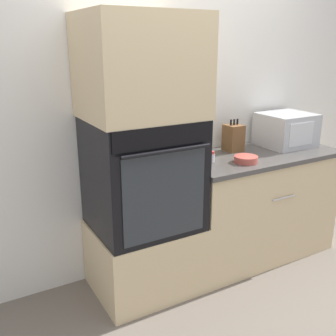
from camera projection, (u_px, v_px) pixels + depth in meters
ground_plane at (209, 293)px, 2.79m from camera, size 12.00×12.00×0.00m
wall_back at (165, 105)px, 2.93m from camera, size 8.00×0.05×2.50m
oven_cabinet_base at (145, 256)px, 2.80m from camera, size 0.71×0.60×0.49m
wall_oven at (143, 174)px, 2.61m from camera, size 0.69×0.64×0.75m
oven_cabinet_upper at (141, 67)px, 2.40m from camera, size 0.71×0.60×0.63m
counter_unit at (254, 204)px, 3.21m from camera, size 1.32×0.63×0.87m
microwave at (286, 130)px, 3.27m from camera, size 0.42×0.38×0.27m
knife_block at (233, 138)px, 3.11m from camera, size 0.13×0.14×0.25m
bowl at (246, 159)px, 2.83m from camera, size 0.17×0.17×0.05m
condiment_jar_near at (188, 149)px, 3.02m from camera, size 0.04×0.04×0.09m
condiment_jar_mid at (212, 157)px, 2.85m from camera, size 0.04×0.04×0.08m
condiment_jar_far at (205, 151)px, 2.98m from camera, size 0.04×0.04×0.09m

